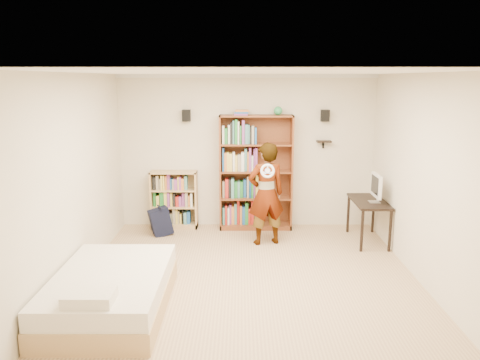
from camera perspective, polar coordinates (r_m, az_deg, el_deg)
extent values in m
cube|color=tan|center=(6.30, 1.10, -12.36)|extent=(4.50, 5.00, 0.01)
cube|color=beige|center=(8.32, 0.84, 3.45)|extent=(4.50, 0.02, 2.70)
cube|color=beige|center=(3.47, 1.93, -9.29)|extent=(4.50, 0.02, 2.70)
cube|color=beige|center=(6.24, -19.96, -0.27)|extent=(0.02, 5.00, 2.70)
cube|color=beige|center=(6.32, 22.00, -0.27)|extent=(0.02, 5.00, 2.70)
cube|color=white|center=(5.73, 1.22, 13.01)|extent=(4.50, 5.00, 0.02)
cube|color=silver|center=(8.20, 0.87, 12.57)|extent=(4.50, 0.06, 0.06)
cube|color=silver|center=(3.26, 2.08, 13.06)|extent=(4.50, 0.06, 0.06)
cube|color=silver|center=(6.10, -20.61, 11.92)|extent=(0.06, 5.00, 0.06)
cube|color=silver|center=(6.18, 22.73, 11.76)|extent=(0.06, 5.00, 0.06)
cube|color=black|center=(8.20, -6.56, 7.81)|extent=(0.14, 0.12, 0.20)
cube|color=black|center=(8.28, 10.33, 7.74)|extent=(0.14, 0.12, 0.20)
cube|color=black|center=(8.34, 10.20, 4.66)|extent=(0.25, 0.16, 0.02)
imported|color=black|center=(7.46, 3.20, -1.70)|extent=(0.69, 0.55, 1.66)
torus|color=silver|center=(7.06, 3.38, 1.11)|extent=(0.22, 0.08, 0.22)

